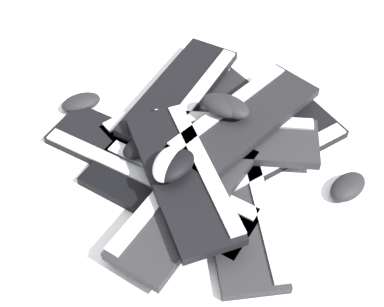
% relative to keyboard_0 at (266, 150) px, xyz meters
% --- Properties ---
extents(ground_plane, '(3.20, 3.20, 0.00)m').
position_rel_keyboard_0_xyz_m(ground_plane, '(-0.14, -0.08, -0.01)').
color(ground_plane, white).
extents(keyboard_0, '(0.46, 0.30, 0.03)m').
position_rel_keyboard_0_xyz_m(keyboard_0, '(0.00, 0.00, 0.00)').
color(keyboard_0, black).
rests_on(keyboard_0, ground).
extents(keyboard_1, '(0.46, 0.33, 0.03)m').
position_rel_keyboard_0_xyz_m(keyboard_1, '(-0.19, 0.19, 0.00)').
color(keyboard_1, black).
rests_on(keyboard_1, ground).
extents(keyboard_2, '(0.43, 0.40, 0.03)m').
position_rel_keyboard_0_xyz_m(keyboard_2, '(-0.35, 0.06, 0.00)').
color(keyboard_2, black).
rests_on(keyboard_2, ground).
extents(keyboard_3, '(0.42, 0.41, 0.03)m').
position_rel_keyboard_0_xyz_m(keyboard_3, '(-0.27, -0.10, 0.00)').
color(keyboard_3, black).
rests_on(keyboard_3, ground).
extents(keyboard_4, '(0.18, 0.45, 0.03)m').
position_rel_keyboard_0_xyz_m(keyboard_4, '(-0.12, -0.17, 0.00)').
color(keyboard_4, '#232326').
rests_on(keyboard_4, ground).
extents(keyboard_5, '(0.46, 0.27, 0.03)m').
position_rel_keyboard_0_xyz_m(keyboard_5, '(-0.09, 0.03, 0.03)').
color(keyboard_5, '#232326').
rests_on(keyboard_5, keyboard_0).
extents(keyboard_6, '(0.40, 0.43, 0.03)m').
position_rel_keyboard_0_xyz_m(keyboard_6, '(-0.18, 0.23, 0.03)').
color(keyboard_6, black).
rests_on(keyboard_6, keyboard_1).
extents(keyboard_7, '(0.41, 0.42, 0.03)m').
position_rel_keyboard_0_xyz_m(keyboard_7, '(-0.24, -0.14, 0.03)').
color(keyboard_7, '#232326').
rests_on(keyboard_7, keyboard_3).
extents(keyboard_8, '(0.45, 0.37, 0.03)m').
position_rel_keyboard_0_xyz_m(keyboard_8, '(-0.05, 0.07, 0.06)').
color(keyboard_8, black).
rests_on(keyboard_8, keyboard_5).
extents(keyboard_9, '(0.21, 0.46, 0.03)m').
position_rel_keyboard_0_xyz_m(keyboard_9, '(-0.24, -0.09, 0.06)').
color(keyboard_9, black).
rests_on(keyboard_9, keyboard_7).
extents(mouse_0, '(0.12, 0.09, 0.04)m').
position_rel_keyboard_0_xyz_m(mouse_0, '(-0.46, 0.27, 0.01)').
color(mouse_0, black).
rests_on(mouse_0, ground).
extents(mouse_1, '(0.13, 0.12, 0.04)m').
position_rel_keyboard_0_xyz_m(mouse_1, '(-0.25, -0.09, 0.10)').
color(mouse_1, black).
rests_on(mouse_1, keyboard_9).
extents(mouse_2, '(0.13, 0.10, 0.04)m').
position_rel_keyboard_0_xyz_m(mouse_2, '(-0.32, 0.04, 0.04)').
color(mouse_2, black).
rests_on(mouse_2, keyboard_2).
extents(mouse_3, '(0.12, 0.13, 0.04)m').
position_rel_keyboard_0_xyz_m(mouse_3, '(-0.10, 0.09, 0.10)').
color(mouse_3, black).
rests_on(mouse_3, keyboard_8).
extents(mouse_5, '(0.12, 0.13, 0.04)m').
position_rel_keyboard_0_xyz_m(mouse_5, '(-0.08, 0.08, 0.10)').
color(mouse_5, black).
rests_on(mouse_5, keyboard_8).
extents(mouse_6, '(0.11, 0.13, 0.04)m').
position_rel_keyboard_0_xyz_m(mouse_6, '(-0.27, -0.07, 0.10)').
color(mouse_6, silver).
rests_on(mouse_6, keyboard_9).
extents(mouse_7, '(0.13, 0.11, 0.04)m').
position_rel_keyboard_0_xyz_m(mouse_7, '(0.16, -0.16, 0.01)').
color(mouse_7, black).
rests_on(mouse_7, ground).
extents(cable_0, '(0.35, 0.23, 0.01)m').
position_rel_keyboard_0_xyz_m(cable_0, '(-0.11, -0.04, -0.01)').
color(cable_0, black).
rests_on(cable_0, ground).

